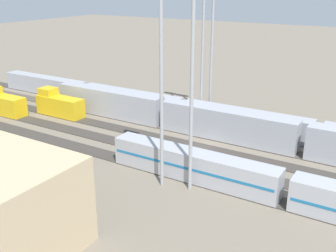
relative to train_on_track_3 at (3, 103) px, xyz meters
The scene contains 14 objects.
ground_plane 41.22m from the train_on_track_3, behind, with size 400.00×400.00×0.00m, color #756B5B.
track_bed_0 43.57m from the train_on_track_3, 159.84° to the right, with size 140.00×2.80×0.12m, color #3D3833.
track_bed_1 42.11m from the train_on_track_3, 166.25° to the right, with size 140.00×2.80×0.12m, color #4C443D.
track_bed_2 41.21m from the train_on_track_3, behind, with size 140.00×2.80×0.12m, color #3D3833.
track_bed_3 40.91m from the train_on_track_3, behind, with size 140.00×2.80×0.12m, color #3D3833.
track_bed_4 41.21m from the train_on_track_3, behind, with size 140.00×2.80×0.12m, color #3D3833.
train_on_track_3 is the anchor object (origin of this frame).
train_on_track_2 11.31m from the train_on_track_3, 153.76° to the right, with size 10.00×3.00×5.00m.
train_on_track_1 43.79m from the train_on_track_3, 166.80° to the right, with size 71.40×3.00×5.00m.
train_on_track_0 35.03m from the train_on_track_3, 154.65° to the right, with size 95.60×3.00×3.80m.
light_mast_0 42.28m from the train_on_track_3, 151.70° to the right, with size 2.80×0.70×24.09m.
light_mast_1 48.12m from the train_on_track_3, behind, with size 2.80×0.70×24.85m.
light_mast_2 41.66m from the train_on_track_3, 153.73° to the right, with size 2.80×0.70×28.90m.
light_mast_3 45.57m from the train_on_track_3, 168.71° to the left, with size 2.80×0.70×28.30m.
Camera 1 is at (-25.15, 51.25, 24.19)m, focal length 42.42 mm.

